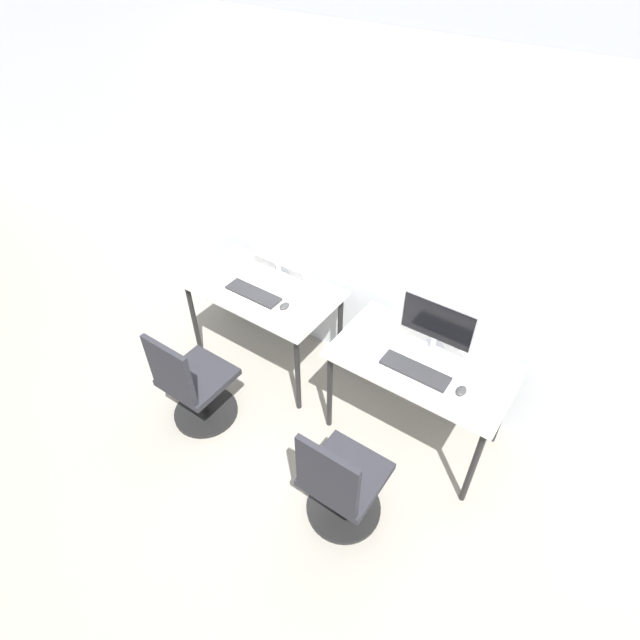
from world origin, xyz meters
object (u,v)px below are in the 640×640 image
office_chair_right (341,486)px  keyboard_right (415,370)px  keyboard_left (253,293)px  mouse_left (284,306)px  monitor_left (278,252)px  monitor_right (437,325)px  office_chair_left (194,387)px  mouse_right (461,391)px

office_chair_right → keyboard_right: bearing=84.3°
keyboard_right → office_chair_right: size_ratio=0.51×
keyboard_left → mouse_left: bearing=1.9°
monitor_left → keyboard_left: 0.37m
monitor_left → mouse_left: size_ratio=5.44×
office_chair_right → monitor_right: bearing=85.7°
office_chair_left → keyboard_right: 1.57m
monitor_left → office_chair_right: 1.75m
monitor_left → keyboard_right: 1.39m
mouse_right → office_chair_right: bearing=-117.5°
monitor_right → keyboard_right: bearing=-90.0°
monitor_left → mouse_right: bearing=-11.0°
keyboard_left → office_chair_right: bearing=-30.3°
mouse_left → monitor_right: 1.09m
monitor_right → keyboard_left: bearing=-170.2°
mouse_right → office_chair_right: 0.92m
monitor_left → office_chair_left: bearing=-91.1°
monitor_left → keyboard_left: monitor_left is taller
monitor_right → keyboard_right: monitor_right is taller
mouse_right → office_chair_left: bearing=-158.0°
office_chair_left → office_chair_right: size_ratio=1.00×
monitor_right → keyboard_right: (0.00, -0.25, -0.20)m
keyboard_left → monitor_left: bearing=90.0°
mouse_left → office_chair_left: 0.87m
mouse_right → monitor_left: bearing=169.0°
keyboard_left → monitor_right: monitor_right is taller
keyboard_left → office_chair_left: bearing=-91.7°
monitor_left → mouse_left: bearing=-46.1°
mouse_left → mouse_right: bearing=-1.0°
mouse_left → keyboard_right: size_ratio=0.20×
office_chair_left → mouse_left: bearing=66.3°
mouse_left → office_chair_right: size_ratio=0.10×
keyboard_left → monitor_right: 1.37m
monitor_left → mouse_left: (0.29, -0.30, -0.20)m
office_chair_left → office_chair_right: same height
office_chair_left → keyboard_right: size_ratio=1.96×
monitor_left → monitor_right: size_ratio=1.00×
office_chair_left → office_chair_right: bearing=-2.4°
monitor_right → mouse_right: monitor_right is taller
monitor_left → monitor_right: same height
keyboard_left → keyboard_right: size_ratio=1.00×
keyboard_left → mouse_left: 0.29m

